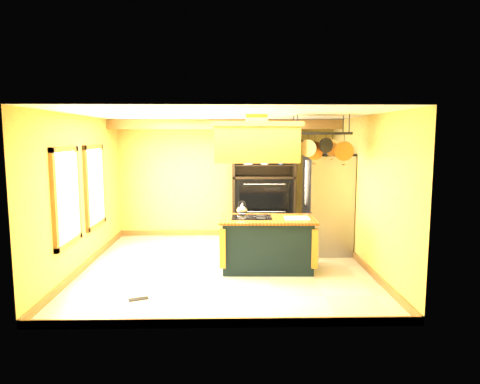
{
  "coord_description": "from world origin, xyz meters",
  "views": [
    {
      "loc": [
        0.11,
        -7.49,
        2.33
      ],
      "look_at": [
        0.28,
        0.3,
        1.32
      ],
      "focal_mm": 32.0,
      "sensor_mm": 36.0,
      "label": 1
    }
  ],
  "objects_px": {
    "kitchen_island": "(267,243)",
    "pot_rack": "(321,141)",
    "hutch": "(263,197)",
    "refrigerator": "(327,205)",
    "range_hood": "(256,141)"
  },
  "relations": [
    {
      "from": "kitchen_island",
      "to": "pot_rack",
      "type": "bearing_deg",
      "value": 1.58
    },
    {
      "from": "pot_rack",
      "to": "hutch",
      "type": "distance_m",
      "value": 2.84
    },
    {
      "from": "kitchen_island",
      "to": "refrigerator",
      "type": "height_order",
      "value": "refrigerator"
    },
    {
      "from": "kitchen_island",
      "to": "range_hood",
      "type": "relative_size",
      "value": 1.13
    },
    {
      "from": "pot_rack",
      "to": "refrigerator",
      "type": "relative_size",
      "value": 0.54
    },
    {
      "from": "pot_rack",
      "to": "hutch",
      "type": "xyz_separation_m",
      "value": [
        -0.81,
        2.39,
        -1.31
      ]
    },
    {
      "from": "pot_rack",
      "to": "refrigerator",
      "type": "height_order",
      "value": "pot_rack"
    },
    {
      "from": "range_hood",
      "to": "hutch",
      "type": "xyz_separation_m",
      "value": [
        0.31,
        2.39,
        -1.3
      ]
    },
    {
      "from": "refrigerator",
      "to": "hutch",
      "type": "xyz_separation_m",
      "value": [
        -1.21,
        1.21,
        -0.0
      ]
    },
    {
      "from": "refrigerator",
      "to": "hutch",
      "type": "height_order",
      "value": "hutch"
    },
    {
      "from": "refrigerator",
      "to": "hutch",
      "type": "distance_m",
      "value": 1.71
    },
    {
      "from": "range_hood",
      "to": "pot_rack",
      "type": "bearing_deg",
      "value": -0.0
    },
    {
      "from": "kitchen_island",
      "to": "hutch",
      "type": "height_order",
      "value": "hutch"
    },
    {
      "from": "hutch",
      "to": "pot_rack",
      "type": "bearing_deg",
      "value": -71.37
    },
    {
      "from": "kitchen_island",
      "to": "range_hood",
      "type": "xyz_separation_m",
      "value": [
        -0.2,
        -0.0,
        1.79
      ]
    }
  ]
}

